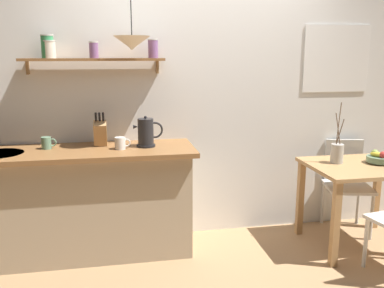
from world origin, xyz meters
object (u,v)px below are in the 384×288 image
dining_table (361,179)px  coffee_mug_by_sink (47,143)px  dining_chair_far (346,180)px  twig_vase (337,153)px  fruit_bowl (379,158)px  electric_kettle (146,133)px  pendant_lamp (132,43)px  coffee_mug_spare (121,143)px  knife_block (100,133)px

dining_table → coffee_mug_by_sink: size_ratio=7.43×
dining_table → dining_chair_far: size_ratio=1.03×
twig_vase → coffee_mug_by_sink: bearing=174.6°
fruit_bowl → twig_vase: size_ratio=0.42×
fruit_bowl → electric_kettle: bearing=172.8°
twig_vase → pendant_lamp: size_ratio=1.15×
dining_table → fruit_bowl: bearing=5.7°
fruit_bowl → coffee_mug_by_sink: 2.86m
dining_chair_far → pendant_lamp: pendant_lamp is taller
coffee_mug_spare → pendant_lamp: bearing=18.0°
dining_table → knife_block: knife_block is taller
fruit_bowl → knife_block: 2.44m
coffee_mug_by_sink → dining_chair_far: bearing=0.8°
twig_vase → pendant_lamp: (-1.76, 0.15, 0.94)m
knife_block → coffee_mug_by_sink: 0.44m
dining_table → fruit_bowl: size_ratio=3.96×
dining_table → twig_vase: twig_vase is taller
fruit_bowl → knife_block: bearing=171.6°
electric_kettle → pendant_lamp: pendant_lamp is taller
electric_kettle → pendant_lamp: 0.74m
electric_kettle → knife_block: size_ratio=0.90×
dining_table → dining_chair_far: 0.40m
twig_vase → coffee_mug_spare: bearing=176.6°
dining_table → coffee_mug_by_sink: coffee_mug_by_sink is taller
coffee_mug_spare → pendant_lamp: 0.81m
dining_table → pendant_lamp: (-1.94, 0.25, 1.16)m
dining_table → pendant_lamp: 2.28m
coffee_mug_by_sink → fruit_bowl: bearing=-6.3°
electric_kettle → knife_block: knife_block is taller
coffee_mug_by_sink → pendant_lamp: bearing=-6.7°
dining_table → coffee_mug_spare: size_ratio=6.95×
fruit_bowl → dining_table: bearing=-174.3°
fruit_bowl → pendant_lamp: bearing=173.8°
dining_chair_far → twig_vase: twig_vase is taller
knife_block → coffee_mug_spare: 0.24m
coffee_mug_spare → pendant_lamp: (0.12, 0.04, 0.80)m
coffee_mug_spare → fruit_bowl: bearing=-4.9°
twig_vase → electric_kettle: 1.68m
coffee_mug_spare → coffee_mug_by_sink: bearing=168.4°
electric_kettle → coffee_mug_spare: (-0.22, -0.06, -0.07)m
coffee_mug_by_sink → electric_kettle: bearing=-4.3°
fruit_bowl → pendant_lamp: size_ratio=0.49×
electric_kettle → knife_block: (-0.38, 0.10, -0.01)m
dining_chair_far → coffee_mug_by_sink: size_ratio=7.20×
twig_vase → pendant_lamp: bearing=175.1°
dining_chair_far → coffee_mug_spare: (-2.15, -0.16, 0.48)m
fruit_bowl → electric_kettle: (-2.02, 0.25, 0.25)m
twig_vase → coffee_mug_spare: size_ratio=4.15×
dining_chair_far → coffee_mug_spare: bearing=-175.8°
dining_table → electric_kettle: 1.91m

